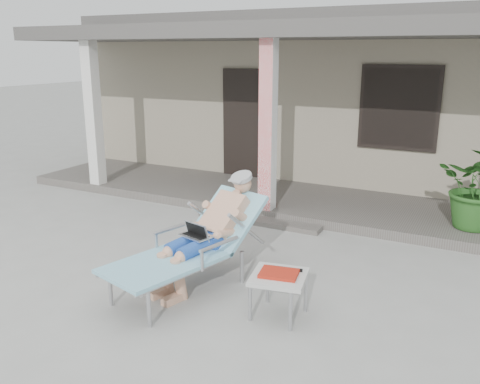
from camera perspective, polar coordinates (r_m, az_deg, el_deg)
The scene contains 8 objects.
ground at distance 6.39m, azimuth -5.04°, elevation -8.31°, with size 60.00×60.00×0.00m, color #9E9E99.
house at distance 11.88m, azimuth 11.94°, elevation 10.85°, with size 10.40×5.40×3.30m.
porch_deck at distance 8.88m, azimuth 5.27°, elevation -0.86°, with size 10.00×2.00×0.15m, color #605B56.
porch_overhang at distance 8.47m, azimuth 5.59°, elevation 16.92°, with size 10.00×2.30×2.85m.
porch_step at distance 7.89m, azimuth 2.11°, elevation -3.23°, with size 2.00×0.30×0.07m, color #605B56.
lounger at distance 5.63m, azimuth -4.63°, elevation -2.93°, with size 1.23×2.06×1.29m.
side_table at distance 5.11m, azimuth 4.39°, elevation -9.70°, with size 0.62×0.62×0.48m.
potted_palm at distance 7.80m, azimuth 25.38°, elevation 0.45°, with size 1.07×0.93×1.19m, color #26591E.
Camera 1 is at (3.15, -4.92, 2.58)m, focal length 38.00 mm.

